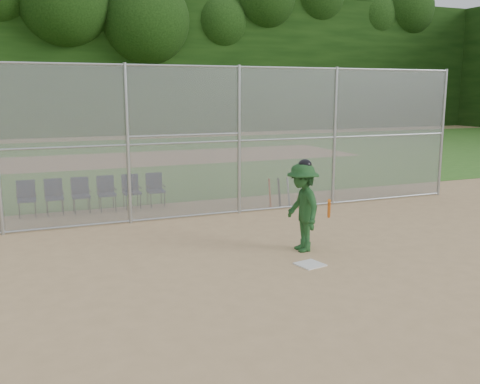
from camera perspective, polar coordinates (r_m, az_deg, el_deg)
name	(u,v)px	position (r m, az deg, el deg)	size (l,w,h in m)	color
ground	(291,274)	(10.03, 5.49, -8.66)	(100.00, 100.00, 0.00)	tan
grass_strip	(120,160)	(26.93, -12.63, 3.39)	(100.00, 100.00, 0.00)	#33671F
dirt_patch_far	(120,160)	(26.93, -12.63, 3.39)	(24.00, 24.00, 0.00)	tan
backstop_fence	(204,139)	(14.13, -3.87, 5.61)	(16.09, 0.09, 4.00)	gray
treeline	(109,47)	(28.78, -13.79, 14.76)	(81.00, 60.00, 11.00)	black
home_plate	(310,264)	(10.54, 7.46, -7.66)	(0.48, 0.48, 0.02)	silver
batter_at_plate	(302,207)	(11.22, 6.67, -1.59)	(1.02, 1.36, 1.95)	#1B451E
water_cooler	(308,200)	(15.59, 7.22, -0.88)	(0.33, 0.33, 0.41)	white
spare_bats	(279,193)	(15.54, 4.20, -0.06)	(0.66, 0.25, 0.85)	#D84C14
chair_0	(27,199)	(15.36, -21.81, -0.71)	(0.54, 0.52, 0.96)	#0F193A
chair_1	(54,197)	(15.38, -19.20, -0.53)	(0.54, 0.52, 0.96)	#0F193A
chair_2	(81,195)	(15.43, -16.59, -0.34)	(0.54, 0.52, 0.96)	#0F193A
chair_3	(107,193)	(15.51, -14.02, -0.16)	(0.54, 0.52, 0.96)	#0F193A
chair_4	(132,192)	(15.62, -11.47, 0.03)	(0.54, 0.52, 0.96)	#0F193A
chair_5	(156,190)	(15.77, -8.96, 0.21)	(0.54, 0.52, 0.96)	#0F193A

